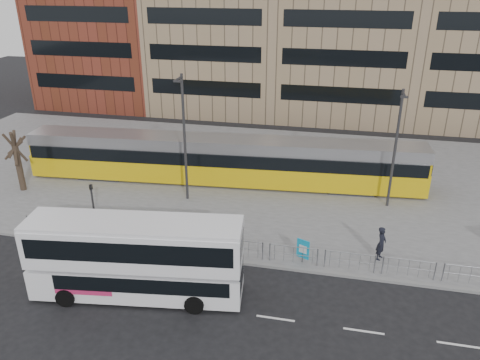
% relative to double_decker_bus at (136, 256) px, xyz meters
% --- Properties ---
extents(ground, '(120.00, 120.00, 0.00)m').
position_rel_double_decker_bus_xyz_m(ground, '(4.93, 3.63, -2.22)').
color(ground, black).
rests_on(ground, ground).
extents(plaza, '(64.00, 24.00, 0.15)m').
position_rel_double_decker_bus_xyz_m(plaza, '(4.93, 15.63, -2.15)').
color(plaza, slate).
rests_on(plaza, ground).
extents(kerb, '(64.00, 0.25, 0.17)m').
position_rel_double_decker_bus_xyz_m(kerb, '(4.93, 3.68, -2.15)').
color(kerb, gray).
rests_on(kerb, ground).
extents(pedestrian_barrier, '(32.07, 0.07, 1.10)m').
position_rel_double_decker_bus_xyz_m(pedestrian_barrier, '(6.93, 4.13, -1.24)').
color(pedestrian_barrier, '#999BA1').
rests_on(pedestrian_barrier, plaza).
extents(road_markings, '(62.00, 0.12, 0.01)m').
position_rel_double_decker_bus_xyz_m(road_markings, '(5.93, -0.37, -2.22)').
color(road_markings, white).
rests_on(road_markings, ground).
extents(double_decker_bus, '(10.50, 3.71, 4.11)m').
position_rel_double_decker_bus_xyz_m(double_decker_bus, '(0.00, 0.00, 0.00)').
color(double_decker_bus, white).
rests_on(double_decker_bus, ground).
extents(tram, '(29.66, 5.06, 3.48)m').
position_rel_double_decker_bus_xyz_m(tram, '(0.75, 14.06, -0.33)').
color(tram, '#DDB40C').
rests_on(tram, plaza).
extents(ad_panel, '(0.71, 0.35, 1.40)m').
position_rel_double_decker_bus_xyz_m(ad_panel, '(7.72, 4.34, -1.26)').
color(ad_panel, '#2D2D30').
rests_on(ad_panel, plaza).
extents(pedestrian, '(0.70, 0.84, 1.96)m').
position_rel_double_decker_bus_xyz_m(pedestrian, '(11.89, 5.62, -1.09)').
color(pedestrian, black).
rests_on(pedestrian, plaza).
extents(traffic_light_west, '(0.17, 0.21, 3.10)m').
position_rel_double_decker_bus_xyz_m(traffic_light_west, '(-5.08, 5.15, -0.10)').
color(traffic_light_west, '#2D2D30').
rests_on(traffic_light_west, plaza).
extents(lamp_post_west, '(0.45, 1.04, 8.78)m').
position_rel_double_decker_bus_xyz_m(lamp_post_west, '(-0.95, 10.54, 2.70)').
color(lamp_post_west, '#2D2D30').
rests_on(lamp_post_west, plaza).
extents(lamp_post_east, '(0.45, 1.04, 8.06)m').
position_rel_double_decker_bus_xyz_m(lamp_post_east, '(12.76, 12.41, 2.33)').
color(lamp_post_east, '#2D2D30').
rests_on(lamp_post_east, plaza).
extents(bare_tree, '(4.20, 4.20, 6.61)m').
position_rel_double_decker_bus_xyz_m(bare_tree, '(-13.24, 9.46, 2.62)').
color(bare_tree, '#2F241A').
rests_on(bare_tree, plaza).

